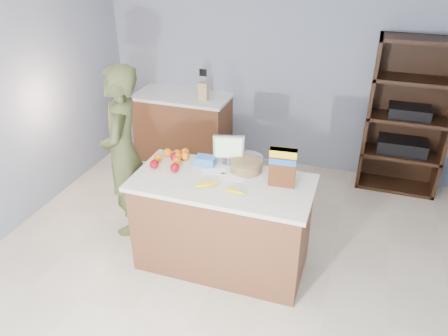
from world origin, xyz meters
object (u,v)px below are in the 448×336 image
(person, at_px, (123,153))
(cereal_box, at_px, (283,165))
(tv, at_px, (229,148))
(counter_peninsula, at_px, (222,227))
(shelving_unit, at_px, (407,120))

(person, xyz_separation_m, cereal_box, (1.60, -0.16, 0.22))
(tv, bearing_deg, counter_peninsula, -82.11)
(counter_peninsula, xyz_separation_m, tv, (-0.04, 0.31, 0.64))
(person, distance_m, cereal_box, 1.63)
(shelving_unit, bearing_deg, cereal_box, -118.41)
(shelving_unit, height_order, person, shelving_unit)
(person, bearing_deg, counter_peninsula, 56.80)
(counter_peninsula, bearing_deg, shelving_unit, 52.89)
(shelving_unit, xyz_separation_m, tv, (-1.59, -1.74, 0.19))
(tv, distance_m, cereal_box, 0.58)
(person, relative_size, tv, 6.17)
(shelving_unit, bearing_deg, tv, -132.50)
(counter_peninsula, bearing_deg, cereal_box, 10.95)
(counter_peninsula, relative_size, tv, 5.53)
(shelving_unit, bearing_deg, person, -146.01)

